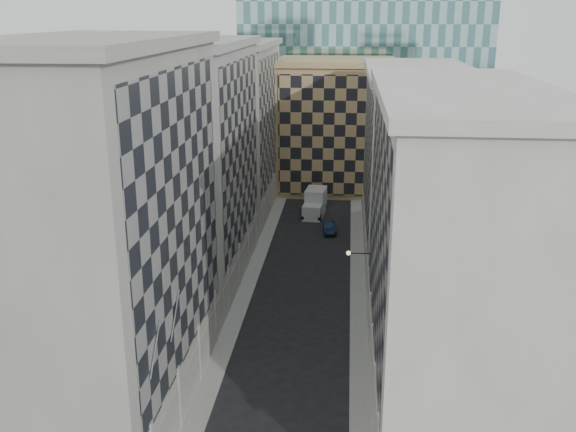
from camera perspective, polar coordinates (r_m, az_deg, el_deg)
The scene contains 13 objects.
sidewalk_west at distance 61.28m, azimuth -3.66°, elevation -6.37°, with size 1.50×100.00×0.15m, color gray.
sidewalk_east at distance 60.61m, azimuth 6.26°, elevation -6.72°, with size 1.50×100.00×0.15m, color gray.
bldg_left_a at distance 41.30m, azimuth -15.88°, elevation -1.58°, with size 10.80×22.80×23.70m.
bldg_left_b at distance 61.64m, azimuth -8.62°, elevation 4.64°, with size 10.80×22.80×22.70m.
bldg_left_c at distance 82.84m, azimuth -4.98°, elevation 7.71°, with size 10.80×22.80×21.70m.
bldg_right_a at distance 43.39m, azimuth 14.35°, elevation -2.63°, with size 10.80×26.80×20.70m.
bldg_right_b at distance 69.29m, azimuth 11.12°, elevation 4.69°, with size 10.80×28.80×19.70m.
tan_block at distance 94.47m, azimuth 4.24°, elevation 8.09°, with size 16.80×14.80×18.80m.
church_tower at distance 107.37m, azimuth 3.53°, elevation 18.62°, with size 7.20×7.20×51.50m.
flagpoles_left at distance 36.88m, azimuth -10.82°, elevation -10.04°, with size 0.10×6.33×2.33m.
bracket_lamp at distance 52.70m, azimuth 5.59°, elevation -3.30°, with size 1.98×0.36×0.36m.
box_truck at distance 82.77m, azimuth 2.40°, elevation 1.07°, with size 3.00×6.18×3.28m.
dark_car at distance 76.28m, azimuth 3.69°, elevation -1.01°, with size 1.38×3.95×1.30m, color #0D1A32.
Camera 1 is at (3.93, -25.28, 24.88)m, focal length 40.00 mm.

